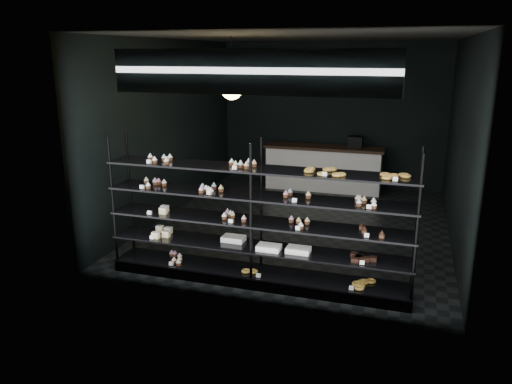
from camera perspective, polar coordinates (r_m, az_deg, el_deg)
room at (r=8.55m, az=5.37°, el=6.45°), size 5.01×6.01×3.20m
display_shelf at (r=6.52m, az=-0.15°, el=-5.25°), size 4.00×0.50×1.91m
signage at (r=5.62m, az=-0.89°, el=13.56°), size 3.30×0.05×0.50m
pendant_lamp at (r=7.38m, az=-2.79°, el=11.70°), size 0.31×0.31×0.89m
service_counter at (r=11.18m, az=7.77°, el=2.81°), size 2.60×0.65×1.23m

